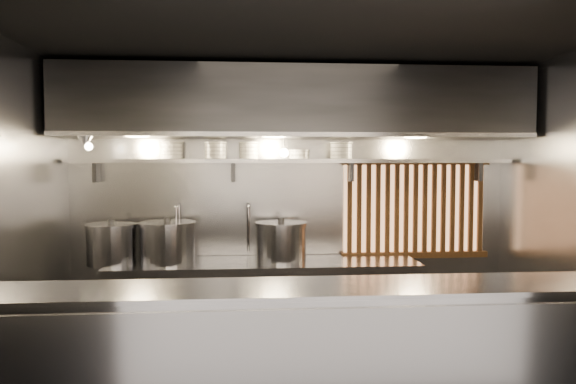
{
  "coord_description": "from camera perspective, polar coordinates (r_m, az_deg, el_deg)",
  "views": [
    {
      "loc": [
        -0.53,
        -4.29,
        1.9
      ],
      "look_at": [
        -0.12,
        0.55,
        1.61
      ],
      "focal_mm": 35.0,
      "sensor_mm": 36.0,
      "label": 1
    }
  ],
  "objects": [
    {
      "name": "heat_lamp",
      "position": [
        5.32,
        -19.84,
        4.98
      ],
      "size": [
        0.25,
        0.35,
        0.2
      ],
      "color": "#96969B",
      "rests_on": "exhaust_hood"
    },
    {
      "name": "wall_left",
      "position": [
        4.65,
        -26.59,
        -3.14
      ],
      "size": [
        0.0,
        3.0,
        3.0
      ],
      "primitive_type": "plane",
      "rotation": [
        1.57,
        0.0,
        1.57
      ],
      "color": "gray",
      "rests_on": "floor"
    },
    {
      "name": "stock_pot_right",
      "position": [
        5.5,
        -0.7,
        -5.05
      ],
      "size": [
        0.63,
        0.63,
        0.42
      ],
      "rotation": [
        0.0,
        0.0,
        -0.27
      ],
      "color": "#96969B",
      "rests_on": "cooking_bench"
    },
    {
      "name": "bowl_shelf",
      "position": [
        5.64,
        0.52,
        3.17
      ],
      "size": [
        4.4,
        0.34,
        0.04
      ],
      "primitive_type": "cube",
      "color": "#96969B",
      "rests_on": "wall_back"
    },
    {
      "name": "wood_screen",
      "position": [
        6.05,
        12.76,
        -1.64
      ],
      "size": [
        1.56,
        0.09,
        1.04
      ],
      "color": "#E7A268",
      "rests_on": "wall_back"
    },
    {
      "name": "stock_pot_mid",
      "position": [
        5.5,
        -12.13,
        -5.04
      ],
      "size": [
        0.66,
        0.66,
        0.44
      ],
      "rotation": [
        0.0,
        0.0,
        0.24
      ],
      "color": "#96969B",
      "rests_on": "cooking_bench"
    },
    {
      "name": "exhaust_hood",
      "position": [
        5.44,
        0.75,
        8.9
      ],
      "size": [
        4.4,
        0.81,
        0.65
      ],
      "color": "#2D2D30",
      "rests_on": "ceiling"
    },
    {
      "name": "serving_counter",
      "position": [
        3.63,
        4.09,
        -18.18
      ],
      "size": [
        4.5,
        0.56,
        1.13
      ],
      "color": "#96969B",
      "rests_on": "floor"
    },
    {
      "name": "stock_pot_left",
      "position": [
        5.59,
        -17.48,
        -5.05
      ],
      "size": [
        0.64,
        0.64,
        0.43
      ],
      "rotation": [
        0.0,
        0.0,
        -0.39
      ],
      "color": "#96969B",
      "rests_on": "cooking_bench"
    },
    {
      "name": "faucet_right",
      "position": [
        5.69,
        -4.04,
        -2.62
      ],
      "size": [
        0.04,
        0.3,
        0.5
      ],
      "color": "silver",
      "rests_on": "wall_back"
    },
    {
      "name": "wall_back",
      "position": [
        5.84,
        0.36,
        -1.54
      ],
      "size": [
        4.5,
        0.0,
        4.5
      ],
      "primitive_type": "plane",
      "rotation": [
        1.57,
        0.0,
        0.0
      ],
      "color": "gray",
      "rests_on": "floor"
    },
    {
      "name": "bowl_stack_3",
      "position": [
        5.64,
        1.18,
        3.85
      ],
      "size": [
        0.22,
        0.22,
        0.09
      ],
      "color": "white",
      "rests_on": "bowl_shelf"
    },
    {
      "name": "bowl_stack_0",
      "position": [
        5.65,
        -11.78,
        4.16
      ],
      "size": [
        0.24,
        0.24,
        0.17
      ],
      "color": "white",
      "rests_on": "bowl_shelf"
    },
    {
      "name": "pendant_bulb",
      "position": [
        5.51,
        -0.39,
        4.02
      ],
      "size": [
        0.09,
        0.09,
        0.19
      ],
      "color": "#2D2D30",
      "rests_on": "exhaust_hood"
    },
    {
      "name": "ceiling",
      "position": [
        4.42,
        2.21,
        15.14
      ],
      "size": [
        4.5,
        4.5,
        0.0
      ],
      "primitive_type": "plane",
      "rotation": [
        3.14,
        0.0,
        0.0
      ],
      "color": "black",
      "rests_on": "wall_back"
    },
    {
      "name": "bowl_stack_1",
      "position": [
        5.62,
        -7.4,
        4.21
      ],
      "size": [
        0.23,
        0.23,
        0.17
      ],
      "color": "white",
      "rests_on": "bowl_shelf"
    },
    {
      "name": "cooking_bench",
      "position": [
        5.62,
        -2.41,
        -11.59
      ],
      "size": [
        3.0,
        0.7,
        0.9
      ],
      "primitive_type": "cube",
      "color": "#96969B",
      "rests_on": "floor"
    },
    {
      "name": "bowl_stack_2",
      "position": [
        5.61,
        -3.99,
        4.23
      ],
      "size": [
        0.21,
        0.21,
        0.17
      ],
      "color": "white",
      "rests_on": "bowl_shelf"
    },
    {
      "name": "faucet_left",
      "position": [
        5.72,
        -11.08,
        -2.64
      ],
      "size": [
        0.04,
        0.3,
        0.5
      ],
      "color": "silver",
      "rests_on": "wall_back"
    },
    {
      "name": "bowl_stack_4",
      "position": [
        5.7,
        5.42,
        4.21
      ],
      "size": [
        0.23,
        0.23,
        0.17
      ],
      "color": "white",
      "rests_on": "bowl_shelf"
    }
  ]
}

